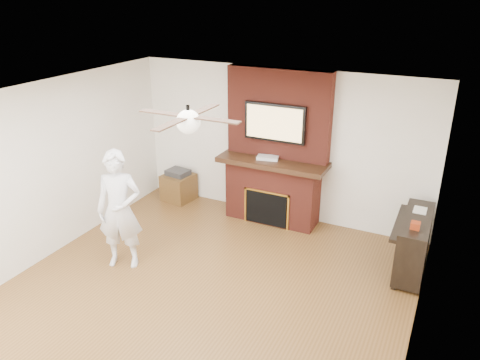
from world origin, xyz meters
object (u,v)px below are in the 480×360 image
at_px(fireplace, 275,163).
at_px(side_table, 179,186).
at_px(person, 120,210).
at_px(piano, 413,242).

distance_m(fireplace, side_table, 1.98).
height_order(person, side_table, person).
distance_m(fireplace, person, 2.62).
relative_size(fireplace, person, 1.48).
height_order(fireplace, side_table, fireplace).
xyz_separation_m(person, piano, (3.66, 1.61, -0.41)).
xyz_separation_m(fireplace, person, (-1.36, -2.24, -0.15)).
height_order(person, piano, person).
bearing_deg(side_table, fireplace, 10.13).
height_order(fireplace, person, fireplace).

